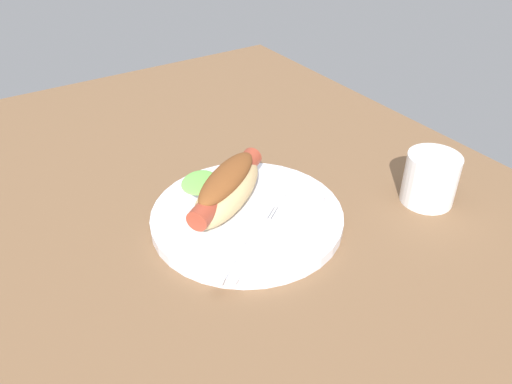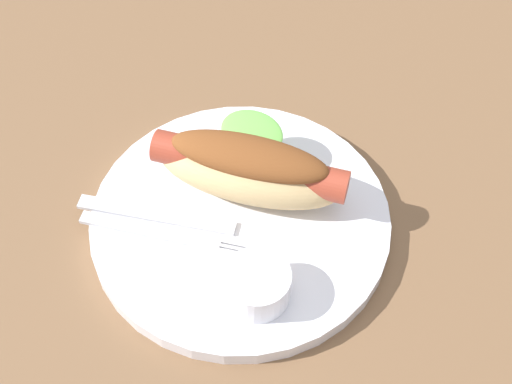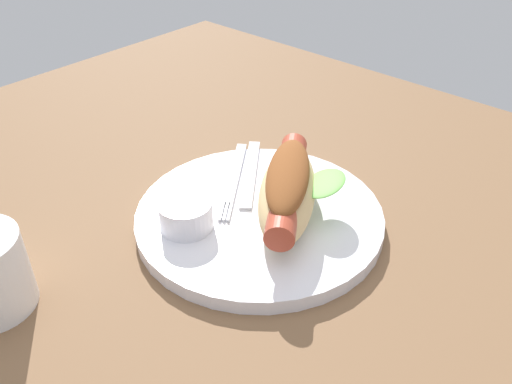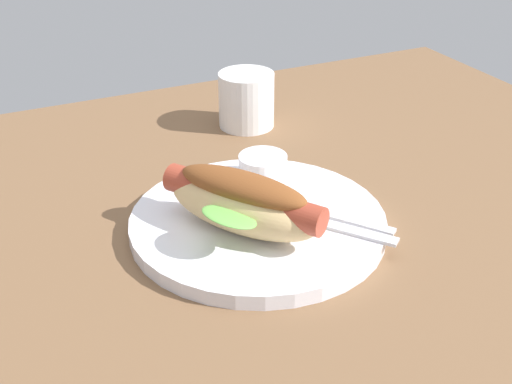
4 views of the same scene
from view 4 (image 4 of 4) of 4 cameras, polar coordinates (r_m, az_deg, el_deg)
name	(u,v)px [view 4 (image 4 of 4)]	position (r cm, az deg, el deg)	size (l,w,h in cm)	color
ground_plane	(227,249)	(69.75, -2.53, -4.84)	(120.00, 90.00, 1.80)	brown
plate	(258,223)	(70.72, 0.16, -2.63)	(26.98, 26.98, 1.60)	white
hot_dog	(242,201)	(66.36, -1.17, -0.81)	(14.21, 17.21, 6.33)	#DBB77A
sauce_ramekin	(263,168)	(76.54, 0.59, 2.06)	(5.58, 5.58, 3.08)	white
fork	(324,213)	(70.76, 5.85, -1.83)	(10.38, 13.70, 0.40)	silver
knife	(329,225)	(68.95, 6.20, -2.79)	(14.52, 1.40, 0.36)	silver
drinking_cup	(246,100)	(93.73, -0.82, 7.85)	(7.72, 7.72, 7.66)	white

